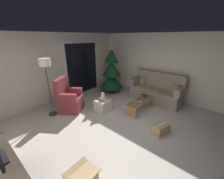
# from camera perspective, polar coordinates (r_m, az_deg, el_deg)

# --- Properties ---
(ground_plane) EXTENTS (7.00, 7.00, 0.00)m
(ground_plane) POSITION_cam_1_polar(r_m,az_deg,el_deg) (3.94, 4.00, -15.70)
(ground_plane) COLOR #BCB2A8
(wall_back) EXTENTS (5.72, 0.12, 2.50)m
(wall_back) POSITION_cam_1_polar(r_m,az_deg,el_deg) (5.66, -21.38, 8.34)
(wall_back) COLOR beige
(wall_back) RESTS_ON ground
(wall_right) EXTENTS (0.12, 6.00, 2.50)m
(wall_right) POSITION_cam_1_polar(r_m,az_deg,el_deg) (5.83, 21.84, 8.61)
(wall_right) COLOR beige
(wall_right) RESTS_ON ground
(patio_door_frame) EXTENTS (1.60, 0.02, 2.20)m
(patio_door_frame) POSITION_cam_1_polar(r_m,az_deg,el_deg) (6.19, -12.06, 8.87)
(patio_door_frame) COLOR silver
(patio_door_frame) RESTS_ON ground
(patio_door_glass) EXTENTS (1.50, 0.02, 2.10)m
(patio_door_glass) POSITION_cam_1_polar(r_m,az_deg,el_deg) (6.19, -11.92, 8.40)
(patio_door_glass) COLOR black
(patio_door_glass) RESTS_ON ground
(couch) EXTENTS (0.81, 1.95, 1.08)m
(couch) POSITION_cam_1_polar(r_m,az_deg,el_deg) (5.61, 17.71, -0.43)
(couch) COLOR gray
(couch) RESTS_ON ground
(coffee_table) EXTENTS (1.10, 0.40, 0.38)m
(coffee_table) POSITION_cam_1_polar(r_m,az_deg,el_deg) (4.72, 11.20, -5.86)
(coffee_table) COLOR #9E7547
(coffee_table) RESTS_ON ground
(remote_black) EXTENTS (0.11, 0.16, 0.02)m
(remote_black) POSITION_cam_1_polar(r_m,az_deg,el_deg) (4.68, 10.92, -4.20)
(remote_black) COLOR black
(remote_black) RESTS_ON coffee_table
(remote_white) EXTENTS (0.12, 0.16, 0.02)m
(remote_white) POSITION_cam_1_polar(r_m,az_deg,el_deg) (4.59, 11.41, -4.79)
(remote_white) COLOR silver
(remote_white) RESTS_ON coffee_table
(book_stack) EXTENTS (0.26, 0.20, 0.10)m
(book_stack) POSITION_cam_1_polar(r_m,az_deg,el_deg) (4.90, 12.82, -2.76)
(book_stack) COLOR #4C4C51
(book_stack) RESTS_ON coffee_table
(cell_phone) EXTENTS (0.13, 0.16, 0.01)m
(cell_phone) POSITION_cam_1_polar(r_m,az_deg,el_deg) (4.88, 12.64, -2.12)
(cell_phone) COLOR black
(cell_phone) RESTS_ON book_stack
(christmas_tree) EXTENTS (1.02, 1.02, 1.99)m
(christmas_tree) POSITION_cam_1_polar(r_m,az_deg,el_deg) (6.07, -0.21, 7.00)
(christmas_tree) COLOR #4C1E19
(christmas_tree) RESTS_ON ground
(armchair) EXTENTS (0.95, 0.96, 1.13)m
(armchair) POSITION_cam_1_polar(r_m,az_deg,el_deg) (4.83, -17.25, -3.85)
(armchair) COLOR maroon
(armchair) RESTS_ON ground
(floor_lamp) EXTENTS (0.32, 0.32, 1.78)m
(floor_lamp) POSITION_cam_1_polar(r_m,az_deg,el_deg) (4.42, -25.72, 7.90)
(floor_lamp) COLOR #2D2D30
(floor_lamp) RESTS_ON ground
(ottoman) EXTENTS (0.44, 0.44, 0.39)m
(ottoman) POSITION_cam_1_polar(r_m,az_deg,el_deg) (4.67, -3.83, -6.58)
(ottoman) COLOR beige
(ottoman) RESTS_ON ground
(teddy_bear_cream) EXTENTS (0.21, 0.22, 0.29)m
(teddy_bear_cream) POSITION_cam_1_polar(r_m,az_deg,el_deg) (4.53, -3.79, -3.04)
(teddy_bear_cream) COLOR beige
(teddy_bear_cream) RESTS_ON ottoman
(cardboard_box_taped_mid_floor) EXTENTS (0.47, 0.38, 0.26)m
(cardboard_box_taped_mid_floor) POSITION_cam_1_polar(r_m,az_deg,el_deg) (3.92, 19.40, -14.94)
(cardboard_box_taped_mid_floor) COLOR tan
(cardboard_box_taped_mid_floor) RESTS_ON ground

